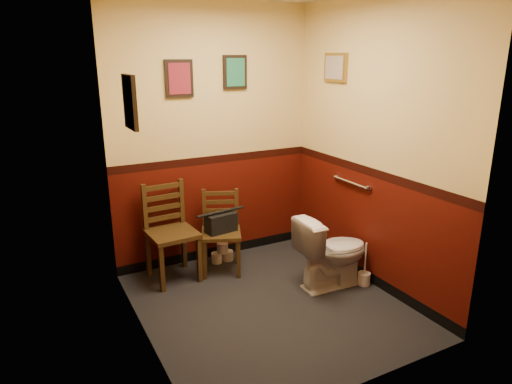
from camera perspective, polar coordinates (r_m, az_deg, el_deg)
floor at (r=4.25m, az=1.63°, el=-13.90°), size 2.20×2.40×0.00m
wall_back at (r=4.81m, az=-5.35°, el=6.88°), size 2.20×0.00×2.70m
wall_front at (r=2.81m, az=14.00°, el=-0.66°), size 2.20×0.00×2.70m
wall_left at (r=3.36m, az=-14.75°, el=2.12°), size 0.00×2.40×2.70m
wall_right at (r=4.39m, az=14.43°, el=5.49°), size 0.00×2.40×2.70m
grab_bar at (r=4.64m, az=11.74°, el=1.18°), size 0.05×0.56×0.06m
framed_print_back_a at (r=4.60m, az=-9.59°, el=13.81°), size 0.28×0.04×0.36m
framed_print_back_b at (r=4.83m, az=-2.63°, el=14.73°), size 0.26×0.04×0.34m
framed_print_left at (r=3.38m, az=-15.45°, el=10.78°), size 0.04×0.30×0.38m
framed_print_right at (r=4.76m, az=9.89°, el=15.09°), size 0.04×0.34×0.28m
toilet at (r=4.48m, az=9.51°, el=-7.39°), size 0.74×0.43×0.71m
toilet_brush at (r=4.68m, az=13.35°, el=-10.37°), size 0.12×0.12×0.44m
chair_left at (r=4.61m, az=-10.64°, el=-4.96°), size 0.48×0.48×0.97m
chair_right at (r=4.73m, az=-4.39°, el=-4.98°), size 0.52×0.52×0.84m
handbag at (r=4.65m, az=-4.42°, el=-3.82°), size 0.33×0.20×0.23m
tp_stack at (r=5.03m, az=-4.23°, el=-7.70°), size 0.25×0.13×0.22m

